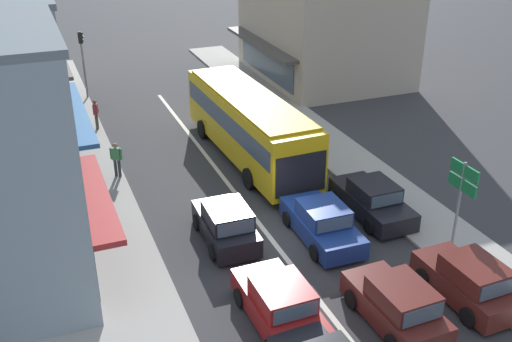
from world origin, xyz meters
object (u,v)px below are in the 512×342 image
object	(u,v)px
parked_hatchback_kerb_front	(468,281)
pedestrian_browsing_midblock	(116,158)
traffic_light_downstreet	(82,54)
pedestrian_with_handbag_near	(96,112)
parked_sedan_kerb_second	(372,200)
hatchback_adjacent_lane_lead	(226,224)
hatchback_behind_bus_near	(397,305)
sedan_queue_gap_filler	(281,306)
directional_road_sign	(462,186)
city_bus	(249,122)
sedan_behind_bus_mid	(322,223)

from	to	relation	value
parked_hatchback_kerb_front	pedestrian_browsing_midblock	world-z (taller)	pedestrian_browsing_midblock
traffic_light_downstreet	pedestrian_with_handbag_near	world-z (taller)	traffic_light_downstreet
parked_sedan_kerb_second	hatchback_adjacent_lane_lead	bearing A→B (deg)	177.08
hatchback_behind_bus_near	pedestrian_with_handbag_near	xyz separation A→B (m)	(-6.13, 19.35, 0.36)
pedestrian_browsing_midblock	sedan_queue_gap_filler	bearing A→B (deg)	-76.32
hatchback_adjacent_lane_lead	parked_sedan_kerb_second	xyz separation A→B (m)	(6.13, -0.31, -0.05)
traffic_light_downstreet	directional_road_sign	bearing A→B (deg)	-65.59
hatchback_behind_bus_near	directional_road_sign	size ratio (longest dim) A/B	1.04
pedestrian_with_handbag_near	hatchback_adjacent_lane_lead	bearing A→B (deg)	-77.53
sedan_queue_gap_filler	pedestrian_browsing_midblock	distance (m)	12.15
directional_road_sign	pedestrian_with_handbag_near	size ratio (longest dim) A/B	2.21
city_bus	sedan_behind_bus_mid	distance (m)	7.91
city_bus	pedestrian_browsing_midblock	world-z (taller)	city_bus
city_bus	parked_hatchback_kerb_front	bearing A→B (deg)	-78.66
hatchback_behind_bus_near	traffic_light_downstreet	world-z (taller)	traffic_light_downstreet
hatchback_adjacent_lane_lead	directional_road_sign	size ratio (longest dim) A/B	1.04
sedan_behind_bus_mid	parked_sedan_kerb_second	xyz separation A→B (m)	(2.72, 0.85, 0.00)
parked_hatchback_kerb_front	pedestrian_with_handbag_near	world-z (taller)	pedestrian_with_handbag_near
city_bus	parked_hatchback_kerb_front	xyz separation A→B (m)	(2.58, -12.85, -1.17)
parked_hatchback_kerb_front	pedestrian_with_handbag_near	size ratio (longest dim) A/B	2.30
city_bus	pedestrian_with_handbag_near	world-z (taller)	city_bus
hatchback_adjacent_lane_lead	pedestrian_with_handbag_near	distance (m)	13.31
hatchback_adjacent_lane_lead	parked_sedan_kerb_second	bearing A→B (deg)	-2.92
traffic_light_downstreet	pedestrian_browsing_midblock	bearing A→B (deg)	-90.96
city_bus	hatchback_adjacent_lane_lead	bearing A→B (deg)	-117.67
pedestrian_with_handbag_near	sedan_behind_bus_mid	bearing A→B (deg)	-66.06
hatchback_behind_bus_near	parked_hatchback_kerb_front	size ratio (longest dim) A/B	1.00
parked_hatchback_kerb_front	pedestrian_browsing_midblock	size ratio (longest dim) A/B	2.30
parked_sedan_kerb_second	pedestrian_browsing_midblock	distance (m)	11.43
city_bus	pedestrian_browsing_midblock	bearing A→B (deg)	179.31
parked_sedan_kerb_second	pedestrian_with_handbag_near	size ratio (longest dim) A/B	2.58
hatchback_adjacent_lane_lead	traffic_light_downstreet	size ratio (longest dim) A/B	0.89
traffic_light_downstreet	pedestrian_browsing_midblock	world-z (taller)	traffic_light_downstreet
sedan_behind_bus_mid	traffic_light_downstreet	xyz separation A→B (m)	(-6.08, 19.69, 2.19)
traffic_light_downstreet	pedestrian_with_handbag_near	distance (m)	5.82
traffic_light_downstreet	hatchback_adjacent_lane_lead	bearing A→B (deg)	-81.82
sedan_queue_gap_filler	directional_road_sign	world-z (taller)	directional_road_sign
sedan_behind_bus_mid	parked_hatchback_kerb_front	distance (m)	5.69
pedestrian_with_handbag_near	sedan_queue_gap_filler	bearing A→B (deg)	-80.93
pedestrian_with_handbag_near	pedestrian_browsing_midblock	world-z (taller)	same
parked_sedan_kerb_second	traffic_light_downstreet	bearing A→B (deg)	115.03
city_bus	directional_road_sign	bearing A→B (deg)	-69.19
parked_sedan_kerb_second	pedestrian_with_handbag_near	world-z (taller)	pedestrian_with_handbag_near
city_bus	traffic_light_downstreet	distance (m)	13.41
hatchback_adjacent_lane_lead	sedan_behind_bus_mid	bearing A→B (deg)	-18.89
pedestrian_with_handbag_near	city_bus	bearing A→B (deg)	-44.90
directional_road_sign	parked_hatchback_kerb_front	bearing A→B (deg)	-119.01
parked_sedan_kerb_second	hatchback_behind_bus_near	bearing A→B (deg)	-115.43
hatchback_behind_bus_near	directional_road_sign	distance (m)	5.32
sedan_queue_gap_filler	parked_hatchback_kerb_front	bearing A→B (deg)	-10.62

